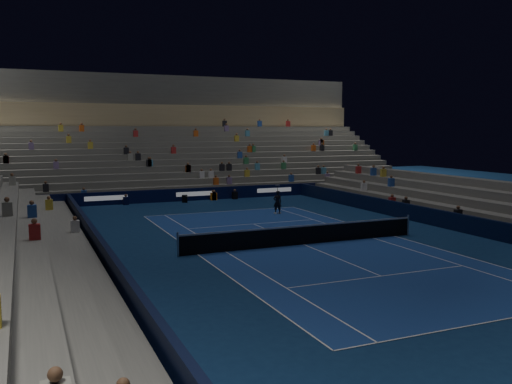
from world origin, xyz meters
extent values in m
plane|color=#0D264F|center=(0.00, 0.00, 0.00)|extent=(90.00, 90.00, 0.00)
cube|color=navy|center=(0.00, 0.00, 0.01)|extent=(10.97, 23.77, 0.01)
cube|color=black|center=(0.00, 18.50, 0.50)|extent=(44.00, 0.25, 1.00)
cube|color=black|center=(9.70, 0.00, 0.50)|extent=(0.25, 37.00, 1.00)
cube|color=black|center=(-9.70, 0.00, 0.50)|extent=(0.25, 37.00, 1.00)
cube|color=#60615C|center=(0.00, 19.50, 0.25)|extent=(44.00, 1.00, 0.50)
cube|color=#60615C|center=(0.00, 20.50, 0.50)|extent=(44.00, 1.00, 1.00)
cube|color=#60615C|center=(0.00, 21.50, 0.75)|extent=(44.00, 1.00, 1.50)
cube|color=#60615C|center=(0.00, 22.50, 1.00)|extent=(44.00, 1.00, 2.00)
cube|color=#60615C|center=(0.00, 23.50, 1.25)|extent=(44.00, 1.00, 2.50)
cube|color=#60615C|center=(0.00, 24.50, 1.50)|extent=(44.00, 1.00, 3.00)
cube|color=#60615C|center=(0.00, 25.50, 1.75)|extent=(44.00, 1.00, 3.50)
cube|color=#60615C|center=(0.00, 26.50, 2.00)|extent=(44.00, 1.00, 4.00)
cube|color=#60615C|center=(0.00, 27.50, 2.25)|extent=(44.00, 1.00, 4.50)
cube|color=#60615C|center=(0.00, 28.50, 2.50)|extent=(44.00, 1.00, 5.00)
cube|color=#60615C|center=(0.00, 29.50, 2.75)|extent=(44.00, 1.00, 5.50)
cube|color=#60615C|center=(0.00, 30.50, 3.00)|extent=(44.00, 1.00, 6.00)
cube|color=#9A875F|center=(0.00, 31.60, 7.10)|extent=(44.00, 0.60, 2.20)
cube|color=#464643|center=(0.00, 33.00, 9.70)|extent=(44.00, 2.40, 3.00)
cube|color=slate|center=(10.50, 0.00, 0.25)|extent=(1.00, 37.00, 0.50)
cube|color=slate|center=(11.50, 0.00, 0.50)|extent=(1.00, 37.00, 1.00)
cube|color=slate|center=(12.50, 0.00, 0.75)|extent=(1.00, 37.00, 1.50)
cube|color=slate|center=(13.50, 0.00, 1.00)|extent=(1.00, 37.00, 2.00)
cube|color=slate|center=(-10.50, 0.00, 0.25)|extent=(1.00, 37.00, 0.50)
cube|color=slate|center=(-11.50, 0.00, 0.50)|extent=(1.00, 37.00, 1.00)
cube|color=slate|center=(-12.50, 0.00, 0.75)|extent=(1.00, 37.00, 1.50)
cube|color=slate|center=(-13.50, 0.00, 1.00)|extent=(1.00, 37.00, 2.00)
cylinder|color=#B2B2B7|center=(-6.40, 0.00, 0.55)|extent=(0.10, 0.10, 1.10)
cylinder|color=#B2B2B7|center=(6.40, 0.00, 0.55)|extent=(0.10, 0.10, 1.10)
cube|color=black|center=(0.00, 0.00, 0.45)|extent=(12.80, 0.03, 0.90)
cube|color=white|center=(0.00, 0.00, 0.94)|extent=(12.80, 0.04, 0.08)
imported|color=black|center=(3.10, 9.53, 0.79)|extent=(0.63, 0.47, 1.58)
cube|color=black|center=(-1.10, 17.68, 0.29)|extent=(0.56, 0.63, 0.57)
cylinder|color=black|center=(-1.10, 17.24, 0.46)|extent=(0.25, 0.38, 0.16)
camera|label=1|loc=(-12.63, -23.49, 5.69)|focal=38.22mm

